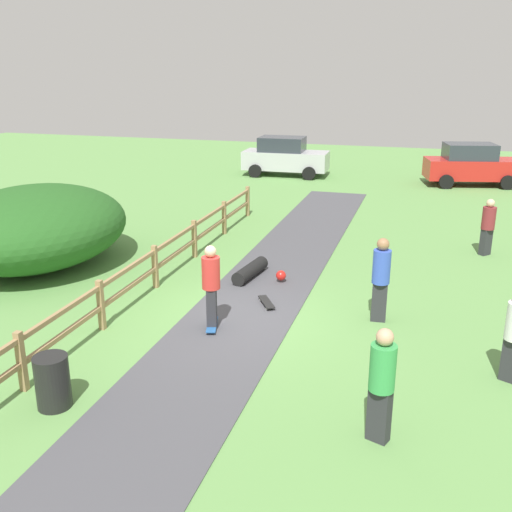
{
  "coord_description": "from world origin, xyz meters",
  "views": [
    {
      "loc": [
        3.79,
        -11.31,
        5.36
      ],
      "look_at": [
        -0.04,
        1.51,
        1.0
      ],
      "focal_mm": 41.43,
      "sensor_mm": 36.0,
      "label": 1
    }
  ],
  "objects_px": {
    "bystander_blue": "(381,276)",
    "parked_car_red": "(472,165)",
    "bystander_maroon": "(488,224)",
    "bush_large": "(35,227)",
    "skateboard_loose": "(266,302)",
    "skater_fallen": "(253,271)",
    "parked_car_silver": "(285,156)",
    "bystander_green": "(382,380)",
    "trash_bin": "(53,382)",
    "skater_riding": "(211,283)"
  },
  "relations": [
    {
      "from": "bush_large",
      "to": "skater_fallen",
      "type": "distance_m",
      "value": 6.19
    },
    {
      "from": "bush_large",
      "to": "bystander_maroon",
      "type": "height_order",
      "value": "bush_large"
    },
    {
      "from": "skateboard_loose",
      "to": "parked_car_red",
      "type": "xyz_separation_m",
      "value": [
        5.16,
        16.53,
        0.87
      ]
    },
    {
      "from": "skateboard_loose",
      "to": "parked_car_silver",
      "type": "distance_m",
      "value": 16.96
    },
    {
      "from": "bystander_blue",
      "to": "bystander_maroon",
      "type": "xyz_separation_m",
      "value": [
        2.55,
        5.67,
        -0.13
      ]
    },
    {
      "from": "bystander_blue",
      "to": "bystander_maroon",
      "type": "relative_size",
      "value": 1.12
    },
    {
      "from": "bystander_blue",
      "to": "bush_large",
      "type": "bearing_deg",
      "value": 173.04
    },
    {
      "from": "skateboard_loose",
      "to": "bush_large",
      "type": "bearing_deg",
      "value": 171.37
    },
    {
      "from": "skateboard_loose",
      "to": "parked_car_red",
      "type": "bearing_deg",
      "value": 72.65
    },
    {
      "from": "bystander_green",
      "to": "bystander_maroon",
      "type": "height_order",
      "value": "bystander_green"
    },
    {
      "from": "bush_large",
      "to": "skater_riding",
      "type": "distance_m",
      "value": 6.69
    },
    {
      "from": "skateboard_loose",
      "to": "parked_car_silver",
      "type": "bearing_deg",
      "value": 102.58
    },
    {
      "from": "skater_riding",
      "to": "skateboard_loose",
      "type": "relative_size",
      "value": 2.32
    },
    {
      "from": "parked_car_silver",
      "to": "bystander_blue",
      "type": "bearing_deg",
      "value": -69.38
    },
    {
      "from": "skater_riding",
      "to": "bystander_blue",
      "type": "xyz_separation_m",
      "value": [
        3.34,
        1.43,
        0.01
      ]
    },
    {
      "from": "bystander_blue",
      "to": "trash_bin",
      "type": "bearing_deg",
      "value": -133.7
    },
    {
      "from": "bystander_maroon",
      "to": "parked_car_silver",
      "type": "bearing_deg",
      "value": 128.79
    },
    {
      "from": "bush_large",
      "to": "skater_riding",
      "type": "relative_size",
      "value": 3.09
    },
    {
      "from": "trash_bin",
      "to": "parked_car_silver",
      "type": "bearing_deg",
      "value": 93.98
    },
    {
      "from": "trash_bin",
      "to": "parked_car_red",
      "type": "relative_size",
      "value": 0.2
    },
    {
      "from": "bush_large",
      "to": "trash_bin",
      "type": "bearing_deg",
      "value": -52.29
    },
    {
      "from": "skater_fallen",
      "to": "trash_bin",
      "type": "bearing_deg",
      "value": -101.25
    },
    {
      "from": "trash_bin",
      "to": "parked_car_red",
      "type": "bearing_deg",
      "value": 71.22
    },
    {
      "from": "skater_fallen",
      "to": "parked_car_silver",
      "type": "relative_size",
      "value": 0.36
    },
    {
      "from": "trash_bin",
      "to": "skater_riding",
      "type": "bearing_deg",
      "value": 68.2
    },
    {
      "from": "bystander_green",
      "to": "bystander_maroon",
      "type": "xyz_separation_m",
      "value": [
        2.14,
        10.06,
        -0.09
      ]
    },
    {
      "from": "parked_car_red",
      "to": "bystander_maroon",
      "type": "bearing_deg",
      "value": -90.19
    },
    {
      "from": "skater_fallen",
      "to": "parked_car_red",
      "type": "height_order",
      "value": "parked_car_red"
    },
    {
      "from": "skater_fallen",
      "to": "bystander_maroon",
      "type": "distance_m",
      "value": 7.16
    },
    {
      "from": "trash_bin",
      "to": "skater_riding",
      "type": "relative_size",
      "value": 0.49
    },
    {
      "from": "skateboard_loose",
      "to": "skater_riding",
      "type": "bearing_deg",
      "value": -116.42
    },
    {
      "from": "trash_bin",
      "to": "parked_car_red",
      "type": "height_order",
      "value": "parked_car_red"
    },
    {
      "from": "skater_riding",
      "to": "bystander_maroon",
      "type": "relative_size",
      "value": 1.09
    },
    {
      "from": "skater_riding",
      "to": "skater_fallen",
      "type": "height_order",
      "value": "skater_riding"
    },
    {
      "from": "bystander_blue",
      "to": "parked_car_silver",
      "type": "distance_m",
      "value": 17.78
    },
    {
      "from": "trash_bin",
      "to": "skater_fallen",
      "type": "height_order",
      "value": "trash_bin"
    },
    {
      "from": "parked_car_silver",
      "to": "bush_large",
      "type": "bearing_deg",
      "value": -101.82
    },
    {
      "from": "bystander_maroon",
      "to": "parked_car_silver",
      "type": "xyz_separation_m",
      "value": [
        -8.82,
        10.97,
        0.04
      ]
    },
    {
      "from": "bystander_blue",
      "to": "bystander_maroon",
      "type": "distance_m",
      "value": 6.22
    },
    {
      "from": "bystander_maroon",
      "to": "skater_fallen",
      "type": "bearing_deg",
      "value": -146.85
    },
    {
      "from": "skater_riding",
      "to": "bystander_green",
      "type": "height_order",
      "value": "skater_riding"
    },
    {
      "from": "skater_fallen",
      "to": "bystander_maroon",
      "type": "relative_size",
      "value": 0.92
    },
    {
      "from": "bystander_blue",
      "to": "parked_car_red",
      "type": "relative_size",
      "value": 0.42
    },
    {
      "from": "trash_bin",
      "to": "parked_car_silver",
      "type": "xyz_separation_m",
      "value": [
        -1.51,
        21.62,
        0.51
      ]
    },
    {
      "from": "skater_riding",
      "to": "parked_car_red",
      "type": "height_order",
      "value": "parked_car_red"
    },
    {
      "from": "bush_large",
      "to": "skateboard_loose",
      "type": "xyz_separation_m",
      "value": [
        6.93,
        -1.05,
        -1.01
      ]
    },
    {
      "from": "trash_bin",
      "to": "bystander_blue",
      "type": "bearing_deg",
      "value": 46.3
    },
    {
      "from": "skateboard_loose",
      "to": "parked_car_silver",
      "type": "relative_size",
      "value": 0.19
    },
    {
      "from": "skater_fallen",
      "to": "bystander_green",
      "type": "bearing_deg",
      "value": -58.13
    },
    {
      "from": "parked_car_red",
      "to": "parked_car_silver",
      "type": "xyz_separation_m",
      "value": [
        -8.85,
        0.01,
        0.0
      ]
    }
  ]
}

